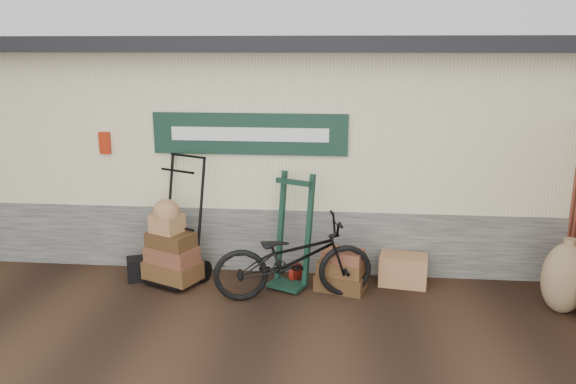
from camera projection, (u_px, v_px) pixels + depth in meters
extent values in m
plane|color=black|center=(264.00, 302.00, 6.96)|extent=(80.00, 80.00, 0.00)
cube|color=#4C4C47|center=(286.00, 206.00, 9.50)|extent=(14.00, 3.54, 0.90)
cube|color=beige|center=(286.00, 118.00, 9.12)|extent=(14.00, 3.50, 2.10)
cube|color=black|center=(285.00, 45.00, 8.68)|extent=(14.40, 4.10, 0.20)
cube|color=#112E21|center=(250.00, 134.00, 7.43)|extent=(2.60, 0.06, 0.55)
cube|color=white|center=(249.00, 134.00, 7.40)|extent=(2.10, 0.01, 0.18)
cube|color=#A4210B|center=(105.00, 143.00, 7.66)|extent=(0.14, 0.10, 0.30)
cube|color=olive|center=(403.00, 270.00, 7.45)|extent=(0.67, 0.49, 0.40)
cube|color=black|center=(139.00, 269.00, 7.60)|extent=(0.38, 0.36, 0.31)
imported|color=black|center=(293.00, 254.00, 6.95)|extent=(1.11, 2.10, 1.16)
ellipsoid|color=olive|center=(565.00, 278.00, 6.59)|extent=(0.58, 0.50, 0.87)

